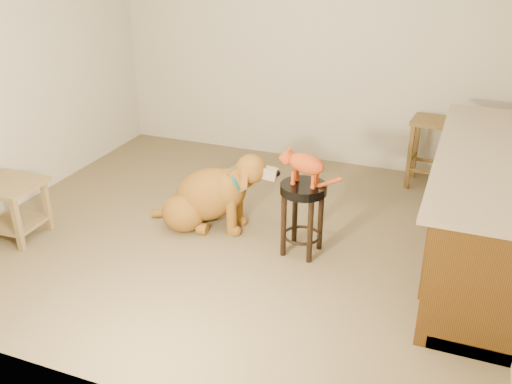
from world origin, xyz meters
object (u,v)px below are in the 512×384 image
at_px(side_table, 13,202).
at_px(tabby_kitten, 303,164).
at_px(wood_stool, 428,152).
at_px(golden_retriever, 209,196).
at_px(padded_stool, 303,205).

height_order(side_table, tabby_kitten, tabby_kitten).
xyz_separation_m(wood_stool, side_table, (-3.23, -2.44, -0.04)).
relative_size(golden_retriever, tabby_kitten, 2.38).
bearing_deg(tabby_kitten, side_table, -159.24).
relative_size(wood_stool, golden_retriever, 0.58).
distance_m(wood_stool, tabby_kitten, 2.01).
bearing_deg(side_table, tabby_kitten, 15.34).
height_order(side_table, golden_retriever, golden_retriever).
height_order(wood_stool, tabby_kitten, tabby_kitten).
height_order(padded_stool, golden_retriever, golden_retriever).
relative_size(wood_stool, tabby_kitten, 1.39).
bearing_deg(golden_retriever, tabby_kitten, -14.72).
bearing_deg(side_table, wood_stool, 37.12).
bearing_deg(wood_stool, padded_stool, -114.44).
bearing_deg(padded_stool, side_table, -164.78).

